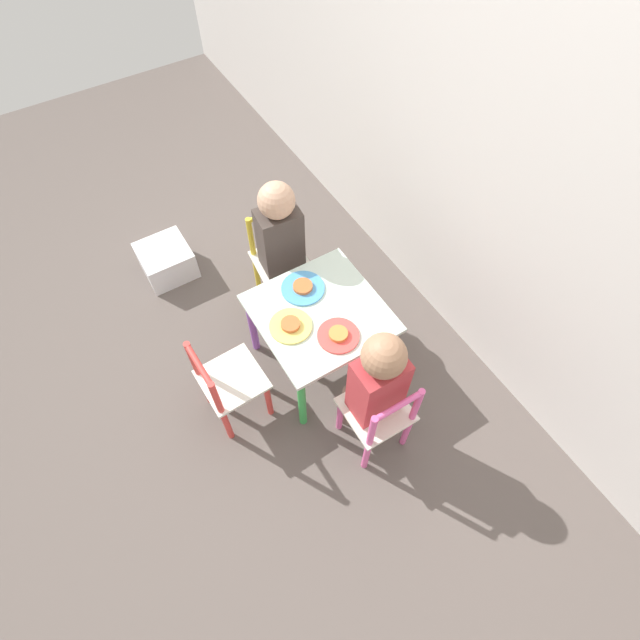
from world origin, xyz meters
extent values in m
plane|color=#5B514C|center=(0.00, 0.00, 0.00)|extent=(6.00, 6.00, 0.00)
cube|color=silver|center=(0.00, 0.73, 1.30)|extent=(6.00, 0.06, 2.60)
cube|color=silver|center=(0.00, 0.00, 0.42)|extent=(0.54, 0.54, 0.02)
cylinder|color=#8E51BC|center=(-0.24, -0.24, 0.20)|extent=(0.04, 0.04, 0.41)
cylinder|color=green|center=(0.24, -0.24, 0.20)|extent=(0.04, 0.04, 0.41)
cylinder|color=teal|center=(-0.24, 0.24, 0.20)|extent=(0.04, 0.04, 0.41)
cylinder|color=orange|center=(0.24, 0.24, 0.20)|extent=(0.04, 0.04, 0.41)
cube|color=silver|center=(0.46, -0.01, 0.28)|extent=(0.26, 0.26, 0.02)
cylinder|color=#E5599E|center=(0.35, 0.10, 0.14)|extent=(0.03, 0.03, 0.28)
cylinder|color=#E5599E|center=(0.35, -0.11, 0.14)|extent=(0.03, 0.03, 0.28)
cylinder|color=#E5599E|center=(0.56, 0.10, 0.14)|extent=(0.03, 0.03, 0.28)
cylinder|color=#E5599E|center=(0.56, -0.11, 0.14)|extent=(0.03, 0.03, 0.28)
cylinder|color=#E5599E|center=(0.56, 0.10, 0.40)|extent=(0.03, 0.03, 0.26)
cylinder|color=#E5599E|center=(0.56, -0.11, 0.40)|extent=(0.03, 0.03, 0.26)
cylinder|color=#E5599E|center=(0.56, -0.01, 0.52)|extent=(0.03, 0.21, 0.02)
cube|color=silver|center=(-0.46, 0.05, 0.28)|extent=(0.28, 0.28, 0.02)
cylinder|color=yellow|center=(-0.36, -0.07, 0.14)|extent=(0.03, 0.03, 0.28)
cylinder|color=yellow|center=(-0.34, 0.14, 0.14)|extent=(0.03, 0.03, 0.28)
cylinder|color=yellow|center=(-0.57, -0.05, 0.14)|extent=(0.03, 0.03, 0.28)
cylinder|color=yellow|center=(-0.55, 0.16, 0.14)|extent=(0.03, 0.03, 0.28)
cylinder|color=yellow|center=(-0.57, -0.05, 0.40)|extent=(0.03, 0.03, 0.26)
cylinder|color=yellow|center=(-0.55, 0.16, 0.40)|extent=(0.03, 0.03, 0.26)
cylinder|color=yellow|center=(-0.56, 0.06, 0.52)|extent=(0.05, 0.21, 0.02)
cube|color=silver|center=(0.02, -0.46, 0.28)|extent=(0.27, 0.27, 0.02)
cylinder|color=#DB3D38|center=(0.12, -0.35, 0.14)|extent=(0.03, 0.03, 0.28)
cylinder|color=#DB3D38|center=(-0.09, -0.36, 0.14)|extent=(0.03, 0.03, 0.28)
cylinder|color=#DB3D38|center=(0.13, -0.56, 0.14)|extent=(0.03, 0.03, 0.28)
cylinder|color=#DB3D38|center=(-0.08, -0.57, 0.14)|extent=(0.03, 0.03, 0.28)
cylinder|color=#DB3D38|center=(0.13, -0.56, 0.40)|extent=(0.03, 0.03, 0.26)
cylinder|color=#DB3D38|center=(-0.08, -0.57, 0.40)|extent=(0.03, 0.03, 0.26)
cylinder|color=#DB3D38|center=(0.02, -0.56, 0.52)|extent=(0.21, 0.03, 0.02)
cylinder|color=#7A6B5B|center=(0.34, 0.05, 0.15)|extent=(0.07, 0.07, 0.29)
cylinder|color=#7A6B5B|center=(0.34, -0.05, 0.15)|extent=(0.07, 0.07, 0.29)
cube|color=#B23338|center=(0.44, -0.01, 0.46)|extent=(0.14, 0.20, 0.34)
sphere|color=#A37556|center=(0.44, -0.01, 0.70)|extent=(0.17, 0.17, 0.17)
cylinder|color=#38383D|center=(-0.34, -0.02, 0.15)|extent=(0.07, 0.07, 0.29)
cylinder|color=#38383D|center=(-0.33, 0.08, 0.15)|extent=(0.07, 0.07, 0.29)
cube|color=#423833|center=(-0.44, 0.04, 0.46)|extent=(0.16, 0.21, 0.35)
sphere|color=tan|center=(-0.44, 0.04, 0.71)|extent=(0.17, 0.17, 0.17)
cylinder|color=#E54C47|center=(0.15, 0.00, 0.43)|extent=(0.18, 0.18, 0.01)
cylinder|color=#D6843D|center=(0.15, 0.00, 0.45)|extent=(0.08, 0.08, 0.02)
cylinder|color=#4C9EE0|center=(-0.15, 0.00, 0.43)|extent=(0.20, 0.20, 0.01)
cylinder|color=#CC6633|center=(-0.15, 0.00, 0.45)|extent=(0.09, 0.09, 0.02)
cylinder|color=#EADB66|center=(0.00, -0.15, 0.43)|extent=(0.18, 0.18, 0.01)
cylinder|color=#CC6633|center=(0.00, -0.15, 0.45)|extent=(0.08, 0.08, 0.02)
cube|color=silver|center=(-0.95, -0.43, 0.09)|extent=(0.27, 0.27, 0.18)
camera|label=1|loc=(1.06, -0.65, 2.22)|focal=28.00mm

